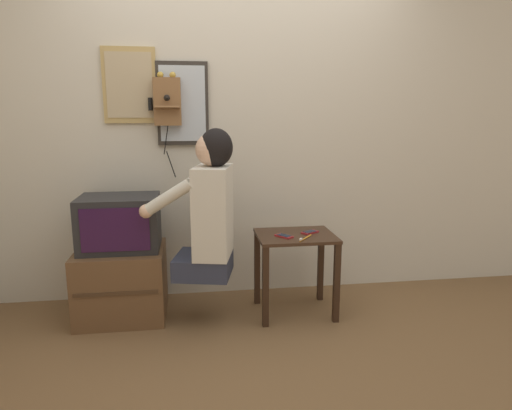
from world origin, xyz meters
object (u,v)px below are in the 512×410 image
television (120,223)px  toothbrush (305,238)px  person (209,207)px  framed_picture (130,85)px  cell_phone_held (284,236)px  cell_phone_spare (310,232)px  wall_phone_antique (167,101)px  wall_mirror (183,104)px

television → toothbrush: 1.26m
person → television: person is taller
television → toothbrush: bearing=-12.0°
person → framed_picture: size_ratio=1.84×
cell_phone_held → cell_phone_spare: same height
cell_phone_held → cell_phone_spare: size_ratio=0.99×
toothbrush → television: bearing=25.9°
wall_phone_antique → cell_phone_held: 1.27m
person → cell_phone_spare: person is taller
wall_phone_antique → cell_phone_spare: bearing=-21.4°
person → cell_phone_spare: bearing=-70.1°
person → wall_phone_antique: (-0.26, 0.47, 0.68)m
wall_phone_antique → wall_mirror: (0.11, 0.04, -0.02)m
wall_mirror → cell_phone_spare: bearing=-26.1°
cell_phone_spare → framed_picture: bearing=-141.3°
person → toothbrush: bearing=-83.0°
wall_phone_antique → person: bearing=-60.9°
wall_phone_antique → cell_phone_held: (0.77, -0.46, -0.90)m
television → framed_picture: size_ratio=1.00×
wall_phone_antique → toothbrush: size_ratio=5.05×
cell_phone_spare → toothbrush: (-0.08, -0.15, 0.00)m
cell_phone_held → toothbrush: 0.15m
framed_picture → cell_phone_spare: size_ratio=3.85×
wall_mirror → person: bearing=-73.1°
cell_phone_held → toothbrush: (0.13, -0.08, 0.00)m
cell_phone_spare → television: bearing=-127.1°
wall_phone_antique → toothbrush: bearing=-30.8°
person → cell_phone_held: person is taller
television → cell_phone_spare: bearing=-4.9°
television → wall_phone_antique: size_ratio=0.70×
framed_picture → television: bearing=-103.7°
wall_mirror → toothbrush: size_ratio=4.02×
wall_mirror → framed_picture: bearing=179.5°
wall_phone_antique → framed_picture: 0.29m
television → wall_phone_antique: bearing=38.6°
person → cell_phone_spare: (0.70, 0.09, -0.22)m
wall_phone_antique → framed_picture: framed_picture is taller
person → toothbrush: person is taller
wall_phone_antique → cell_phone_held: size_ratio=5.53×
television → framed_picture: 0.98m
toothbrush → cell_phone_held: bearing=6.9°
cell_phone_spare → cell_phone_held: bearing=-101.5°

